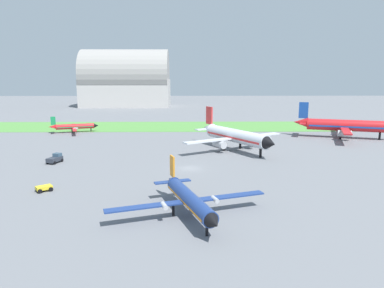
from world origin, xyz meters
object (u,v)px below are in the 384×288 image
(airplane_parked_jet_far, at_px, (344,126))
(baggage_cart_midfield, at_px, (44,188))
(airplane_foreground_turboprop, at_px, (189,199))
(pushback_tug_near_gate, at_px, (55,159))
(airplane_taxiing_turboprop, at_px, (74,126))
(airplane_midfield_jet, at_px, (235,136))

(airplane_parked_jet_far, relative_size, baggage_cart_midfield, 9.83)
(airplane_foreground_turboprop, xyz_separation_m, pushback_tug_near_gate, (-28.64, 30.24, -1.49))
(airplane_taxiing_turboprop, distance_m, pushback_tug_near_gate, 44.31)
(airplane_foreground_turboprop, height_order, airplane_taxiing_turboprop, airplane_foreground_turboprop)
(airplane_foreground_turboprop, distance_m, pushback_tug_near_gate, 41.68)
(airplane_parked_jet_far, distance_m, baggage_cart_midfield, 86.97)
(airplane_parked_jet_far, height_order, pushback_tug_near_gate, airplane_parked_jet_far)
(airplane_foreground_turboprop, xyz_separation_m, baggage_cart_midfield, (-23.31, 10.70, -1.83))
(airplane_midfield_jet, bearing_deg, airplane_parked_jet_far, 86.64)
(pushback_tug_near_gate, bearing_deg, baggage_cart_midfield, -148.23)
(airplane_taxiing_turboprop, xyz_separation_m, pushback_tug_near_gate, (9.40, -43.28, -1.13))
(airplane_taxiing_turboprop, bearing_deg, airplane_midfield_jet, -50.14)
(airplane_midfield_jet, xyz_separation_m, airplane_taxiing_turboprop, (-49.88, 30.63, -1.66))
(pushback_tug_near_gate, bearing_deg, airplane_foreground_turboprop, -120.06)
(pushback_tug_near_gate, distance_m, baggage_cart_midfield, 20.26)
(airplane_taxiing_turboprop, height_order, baggage_cart_midfield, airplane_taxiing_turboprop)
(airplane_foreground_turboprop, height_order, airplane_midfield_jet, airplane_midfield_jet)
(airplane_foreground_turboprop, relative_size, airplane_taxiing_turboprop, 1.18)
(airplane_parked_jet_far, xyz_separation_m, pushback_tug_near_gate, (-76.18, -30.79, -2.92))
(airplane_parked_jet_far, distance_m, airplane_taxiing_turboprop, 86.50)
(airplane_parked_jet_far, distance_m, airplane_midfield_jet, 40.04)
(airplane_midfield_jet, height_order, pushback_tug_near_gate, airplane_midfield_jet)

